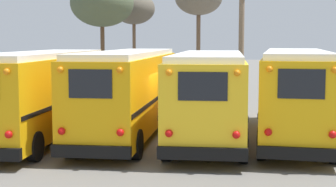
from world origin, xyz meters
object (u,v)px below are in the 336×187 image
(school_bus_3, at_px, (295,91))
(utility_pole, at_px, (242,27))
(school_bus_2, at_px, (209,93))
(school_bus_0, at_px, (41,92))
(school_bus_1, at_px, (129,90))
(bare_tree_1, at_px, (102,3))
(bare_tree_0, at_px, (134,9))

(school_bus_3, height_order, utility_pole, utility_pole)
(school_bus_2, distance_m, utility_pole, 13.78)
(school_bus_0, bearing_deg, school_bus_3, 8.16)
(school_bus_1, distance_m, school_bus_3, 6.33)
(bare_tree_1, bearing_deg, bare_tree_0, 78.71)
(utility_pole, height_order, bare_tree_0, utility_pole)
(school_bus_1, height_order, school_bus_2, school_bus_1)
(bare_tree_0, bearing_deg, school_bus_1, -77.75)
(bare_tree_0, xyz_separation_m, bare_tree_1, (-0.97, -4.88, 0.09))
(utility_pole, bearing_deg, school_bus_1, -107.27)
(school_bus_2, distance_m, bare_tree_1, 16.16)
(school_bus_1, relative_size, bare_tree_0, 1.53)
(school_bus_0, height_order, bare_tree_0, bare_tree_0)
(utility_pole, distance_m, bare_tree_1, 9.02)
(school_bus_0, bearing_deg, bare_tree_0, 92.15)
(school_bus_0, height_order, school_bus_1, school_bus_1)
(school_bus_0, bearing_deg, school_bus_1, 18.60)
(school_bus_2, height_order, bare_tree_1, bare_tree_1)
(school_bus_2, xyz_separation_m, bare_tree_0, (-7.03, 18.26, 4.19))
(school_bus_1, xyz_separation_m, school_bus_3, (6.32, 0.30, 0.02))
(utility_pole, bearing_deg, bare_tree_0, 148.87)
(school_bus_1, height_order, bare_tree_0, bare_tree_0)
(school_bus_2, bearing_deg, school_bus_3, 13.11)
(utility_pole, xyz_separation_m, bare_tree_0, (-7.92, 4.78, 1.43))
(school_bus_1, distance_m, bare_tree_0, 18.70)
(school_bus_0, distance_m, bare_tree_1, 14.73)
(school_bus_0, relative_size, school_bus_2, 1.04)
(school_bus_1, height_order, bare_tree_1, bare_tree_1)
(school_bus_0, distance_m, school_bus_3, 9.58)
(school_bus_1, distance_m, school_bus_2, 3.19)
(school_bus_2, xyz_separation_m, school_bus_3, (3.16, 0.74, 0.04))
(school_bus_1, xyz_separation_m, bare_tree_0, (-3.87, 17.82, 4.17))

